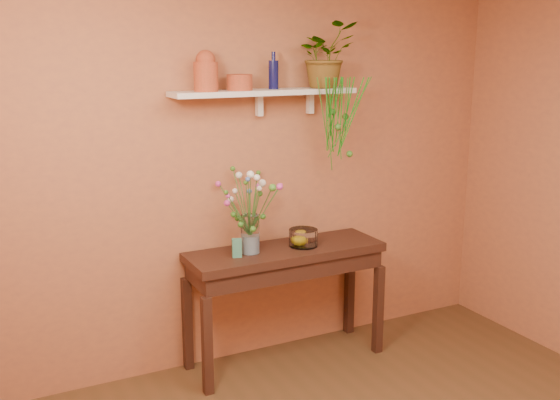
# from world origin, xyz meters

# --- Properties ---
(room) EXTENTS (4.04, 4.04, 2.70)m
(room) POSITION_xyz_m (0.00, 0.00, 1.35)
(room) COLOR #53361E
(room) RESTS_ON ground
(sideboard) EXTENTS (1.40, 0.45, 0.85)m
(sideboard) POSITION_xyz_m (0.15, 1.76, 0.72)
(sideboard) COLOR #3A1D14
(sideboard) RESTS_ON ground
(wall_shelf) EXTENTS (1.30, 0.24, 0.19)m
(wall_shelf) POSITION_xyz_m (0.06, 1.87, 1.92)
(wall_shelf) COLOR white
(wall_shelf) RESTS_ON room
(terracotta_jug) EXTENTS (0.20, 0.20, 0.26)m
(terracotta_jug) POSITION_xyz_m (-0.38, 1.85, 2.06)
(terracotta_jug) COLOR #BC3F26
(terracotta_jug) RESTS_ON wall_shelf
(terracotta_pot) EXTENTS (0.21, 0.21, 0.10)m
(terracotta_pot) POSITION_xyz_m (-0.14, 1.86, 1.99)
(terracotta_pot) COLOR #BC3F26
(terracotta_pot) RESTS_ON wall_shelf
(blue_bottle) EXTENTS (0.08, 0.08, 0.25)m
(blue_bottle) POSITION_xyz_m (0.12, 1.88, 2.04)
(blue_bottle) COLOR #0D0F42
(blue_bottle) RESTS_ON wall_shelf
(spider_plant) EXTENTS (0.42, 0.36, 0.45)m
(spider_plant) POSITION_xyz_m (0.50, 1.84, 2.16)
(spider_plant) COLOR #356F21
(spider_plant) RESTS_ON wall_shelf
(plant_fronds) EXTENTS (0.38, 0.22, 0.65)m
(plant_fronds) POSITION_xyz_m (0.53, 1.70, 1.73)
(plant_fronds) COLOR #356F21
(plant_fronds) RESTS_ON wall_shelf
(glass_vase) EXTENTS (0.13, 0.13, 0.26)m
(glass_vase) POSITION_xyz_m (-0.12, 1.77, 0.96)
(glass_vase) COLOR white
(glass_vase) RESTS_ON sideboard
(bouquet) EXTENTS (0.45, 0.50, 0.46)m
(bouquet) POSITION_xyz_m (-0.13, 1.75, 1.25)
(bouquet) COLOR #386B28
(bouquet) RESTS_ON glass_vase
(glass_bowl) EXTENTS (0.20, 0.20, 0.12)m
(glass_bowl) POSITION_xyz_m (0.28, 1.74, 0.90)
(glass_bowl) COLOR white
(glass_bowl) RESTS_ON sideboard
(lemon) EXTENTS (0.08, 0.08, 0.08)m
(lemon) POSITION_xyz_m (0.27, 1.76, 0.89)
(lemon) COLOR yellow
(lemon) RESTS_ON glass_bowl
(carton) EXTENTS (0.07, 0.06, 0.12)m
(carton) POSITION_xyz_m (-0.24, 1.72, 0.91)
(carton) COLOR #2C6D7B
(carton) RESTS_ON sideboard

